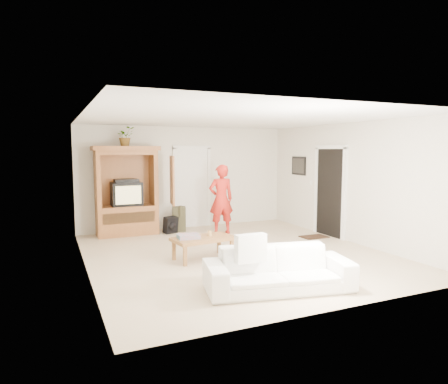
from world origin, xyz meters
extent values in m
plane|color=tan|center=(0.00, 0.00, 0.00)|extent=(6.00, 6.00, 0.00)
plane|color=white|center=(0.00, 0.00, 2.60)|extent=(6.00, 6.00, 0.00)
plane|color=silver|center=(0.00, 3.00, 1.30)|extent=(5.50, 0.00, 5.50)
plane|color=silver|center=(0.00, -3.00, 1.30)|extent=(5.50, 0.00, 5.50)
plane|color=silver|center=(-2.75, 0.00, 1.30)|extent=(0.00, 6.00, 6.00)
plane|color=silver|center=(2.75, 0.00, 1.30)|extent=(0.00, 6.00, 6.00)
cube|color=#9B5A2F|center=(-1.60, 2.65, 0.35)|extent=(1.40, 0.60, 0.70)
cube|color=#9B5A2F|center=(-2.25, 2.65, 1.30)|extent=(0.10, 0.60, 1.20)
cube|color=#9B5A2F|center=(-0.95, 2.65, 1.30)|extent=(0.10, 0.60, 1.20)
cube|color=#9B5A2F|center=(-1.60, 2.92, 1.30)|extent=(1.40, 0.06, 1.20)
cube|color=#9B5A2F|center=(-1.60, 2.65, 1.95)|extent=(1.40, 0.60, 0.10)
cube|color=#9B5A2F|center=(-1.60, 2.65, 2.05)|extent=(1.52, 0.68, 0.10)
cube|color=#9B5A2F|center=(-0.62, 2.18, 1.30)|extent=(0.16, 0.67, 1.15)
cube|color=black|center=(-1.60, 2.68, 0.97)|extent=(0.70, 0.52, 0.55)
cube|color=tan|center=(-1.60, 2.41, 0.98)|extent=(0.58, 0.02, 0.42)
cube|color=black|center=(-1.60, 2.65, 1.29)|extent=(0.55, 0.35, 0.08)
cube|color=olive|center=(-1.60, 2.37, 0.45)|extent=(1.19, 0.03, 0.25)
cube|color=white|center=(0.15, 2.97, 1.02)|extent=(0.85, 0.05, 2.04)
cube|color=black|center=(2.73, 0.60, 1.02)|extent=(0.05, 0.90, 2.04)
cube|color=black|center=(2.73, 1.90, 1.60)|extent=(0.03, 0.60, 0.48)
cube|color=#382316|center=(2.30, 0.60, 0.01)|extent=(0.60, 0.40, 0.02)
imported|color=#4C7238|center=(-1.60, 2.63, 2.32)|extent=(0.50, 0.46, 0.45)
imported|color=red|center=(0.49, 1.85, 0.83)|extent=(0.63, 0.44, 1.67)
imported|color=white|center=(-0.31, -2.07, 0.31)|extent=(2.21, 1.23, 0.61)
cube|color=olive|center=(-0.72, -0.10, 0.38)|extent=(1.18, 0.75, 0.06)
cube|color=olive|center=(-1.16, -0.40, 0.18)|extent=(0.07, 0.07, 0.35)
cube|color=olive|center=(-1.23, 0.06, 0.18)|extent=(0.07, 0.07, 0.35)
cube|color=olive|center=(-0.20, -0.27, 0.18)|extent=(0.07, 0.07, 0.35)
cube|color=olive|center=(-0.27, 0.19, 0.18)|extent=(0.07, 0.07, 0.35)
cube|color=#D54747|center=(-1.00, -0.10, 0.45)|extent=(0.40, 0.30, 0.08)
cylinder|color=tan|center=(-0.56, -0.05, 0.46)|extent=(0.08, 0.08, 0.10)
camera|label=1|loc=(-3.27, -6.86, 2.01)|focal=32.00mm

